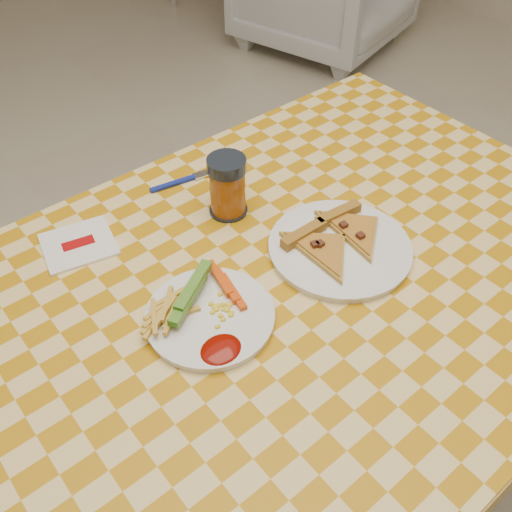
% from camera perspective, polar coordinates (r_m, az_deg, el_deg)
% --- Properties ---
extents(ground, '(8.00, 8.00, 0.00)m').
position_cam_1_polar(ground, '(1.61, 2.27, -20.92)').
color(ground, beige).
rests_on(ground, ground).
extents(table, '(1.28, 0.88, 0.76)m').
position_cam_1_polar(table, '(1.03, 3.32, -4.94)').
color(table, white).
rests_on(table, ground).
extents(plate_left, '(0.21, 0.21, 0.01)m').
position_cam_1_polar(plate_left, '(0.91, -4.63, -6.16)').
color(plate_left, white).
rests_on(plate_left, table).
extents(plate_right, '(0.26, 0.26, 0.01)m').
position_cam_1_polar(plate_right, '(1.03, 8.36, 0.73)').
color(plate_right, white).
rests_on(plate_right, table).
extents(fries_veggies, '(0.20, 0.18, 0.04)m').
position_cam_1_polar(fries_veggies, '(0.91, -5.74, -5.12)').
color(fries_veggies, gold).
rests_on(fries_veggies, plate_left).
extents(pizza_slices, '(0.21, 0.20, 0.02)m').
position_cam_1_polar(pizza_slices, '(1.03, 8.01, 1.81)').
color(pizza_slices, '#B49137').
rests_on(pizza_slices, plate_right).
extents(drink_glass, '(0.07, 0.07, 0.12)m').
position_cam_1_polar(drink_glass, '(1.07, -2.87, 6.94)').
color(drink_glass, black).
rests_on(drink_glass, table).
extents(napkin, '(0.15, 0.14, 0.01)m').
position_cam_1_polar(napkin, '(1.08, -17.33, 1.12)').
color(napkin, white).
rests_on(napkin, table).
extents(fork, '(0.14, 0.04, 0.01)m').
position_cam_1_polar(fork, '(1.18, -7.31, 7.51)').
color(fork, navy).
rests_on(fork, table).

